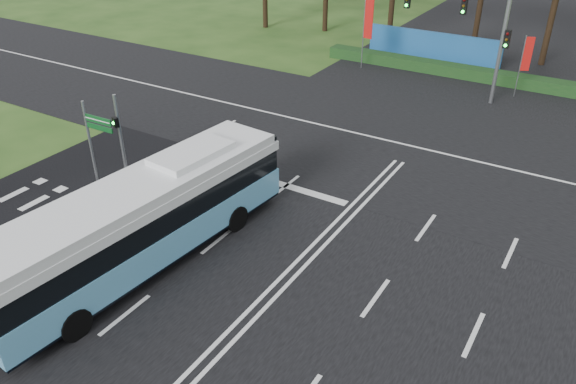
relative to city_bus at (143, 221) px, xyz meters
The scene contains 13 objects.
ground 5.57m from the city_bus, 27.56° to the left, with size 120.00×120.00×0.00m, color #274918.
road_main 5.56m from the city_bus, 27.56° to the left, with size 20.00×120.00×0.04m, color black.
road_cross 15.28m from the city_bus, 72.07° to the left, with size 120.00×14.00×0.05m, color black.
bike_path 8.04m from the city_bus, behind, with size 5.00×18.00×0.06m, color black.
kerb_strip 5.73m from the city_bus, behind, with size 0.25×18.00×0.12m, color gray.
city_bus is the anchor object (origin of this frame).
pedestrian_signal 7.28m from the city_bus, 141.96° to the left, with size 0.37×0.44×3.96m.
street_sign 6.63m from the city_bus, 151.56° to the left, with size 1.58×0.13×4.04m.
banner_flag_left 25.41m from the city_bus, 96.57° to the left, with size 0.73×0.16×4.99m.
banner_flag_mid 26.15m from the city_bus, 72.52° to the left, with size 0.54×0.27×3.90m.
traffic_light_gantry 23.63m from the city_bus, 77.99° to the left, with size 8.41×0.28×7.00m.
hedge 27.38m from the city_bus, 80.16° to the left, with size 22.00×1.20×0.80m, color #133616.
blue_hoarding 29.45m from the city_bus, 88.69° to the left, with size 10.00×0.30×2.20m, color #1C5698.
Camera 1 is at (8.36, -13.98, 12.57)m, focal length 35.00 mm.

